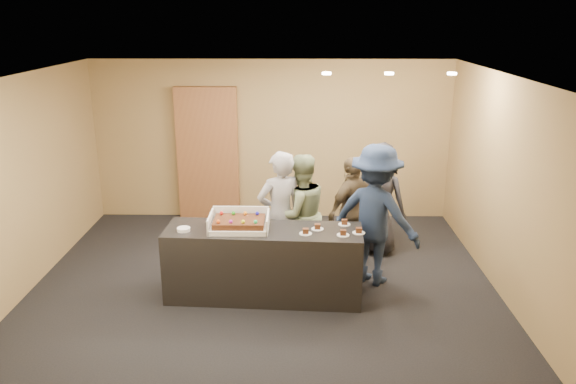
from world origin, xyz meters
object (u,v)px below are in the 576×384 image
(person_brown_extra, at_px, (352,210))
(person_dark_suit, at_px, (378,198))
(storage_cabinet, at_px, (208,154))
(plate_stack, at_px, (184,229))
(person_sage_man, at_px, (300,214))
(cake_box, at_px, (239,225))
(person_navy_man, at_px, (376,215))
(sheet_cake, at_px, (239,222))
(serving_counter, at_px, (264,263))
(person_server_grey, at_px, (280,215))

(person_brown_extra, relative_size, person_dark_suit, 0.93)
(storage_cabinet, bearing_deg, plate_stack, -87.16)
(storage_cabinet, height_order, person_dark_suit, storage_cabinet)
(plate_stack, height_order, person_dark_suit, person_dark_suit)
(storage_cabinet, distance_m, person_sage_man, 2.65)
(person_sage_man, height_order, person_dark_suit, person_sage_man)
(plate_stack, distance_m, person_brown_extra, 2.43)
(storage_cabinet, distance_m, cake_box, 2.96)
(person_navy_man, bearing_deg, storage_cabinet, -11.88)
(person_navy_man, xyz_separation_m, person_dark_suit, (0.18, 1.00, -0.10))
(cake_box, bearing_deg, sheet_cake, -90.97)
(storage_cabinet, bearing_deg, person_sage_man, -53.92)
(serving_counter, bearing_deg, person_dark_suit, 45.51)
(storage_cabinet, relative_size, cake_box, 3.16)
(person_sage_man, bearing_deg, sheet_cake, 19.57)
(storage_cabinet, xyz_separation_m, person_sage_man, (1.55, -2.13, -0.30))
(cake_box, relative_size, person_sage_man, 0.43)
(serving_counter, height_order, storage_cabinet, storage_cabinet)
(serving_counter, height_order, person_server_grey, person_server_grey)
(person_sage_man, bearing_deg, cake_box, 18.54)
(person_sage_man, bearing_deg, serving_counter, 33.35)
(person_sage_man, bearing_deg, plate_stack, 4.46)
(serving_counter, xyz_separation_m, person_navy_man, (1.42, 0.45, 0.48))
(person_brown_extra, bearing_deg, person_server_grey, -16.84)
(cake_box, xyz_separation_m, plate_stack, (-0.67, -0.09, -0.03))
(sheet_cake, bearing_deg, cake_box, 89.03)
(serving_counter, xyz_separation_m, cake_box, (-0.29, 0.03, 0.50))
(sheet_cake, bearing_deg, person_dark_suit, 37.53)
(cake_box, relative_size, plate_stack, 4.47)
(cake_box, bearing_deg, person_server_grey, 49.81)
(person_server_grey, bearing_deg, person_brown_extra, -178.45)
(storage_cabinet, xyz_separation_m, person_dark_suit, (2.70, -1.42, -0.30))
(plate_stack, bearing_deg, person_server_grey, 29.98)
(storage_cabinet, relative_size, person_server_grey, 1.31)
(serving_counter, xyz_separation_m, person_dark_suit, (1.60, 1.45, 0.38))
(plate_stack, relative_size, person_sage_man, 0.10)
(sheet_cake, height_order, plate_stack, sheet_cake)
(sheet_cake, xyz_separation_m, person_dark_suit, (1.89, 1.45, -0.17))
(storage_cabinet, relative_size, sheet_cake, 3.70)
(serving_counter, bearing_deg, person_sage_man, 61.96)
(person_navy_man, bearing_deg, plate_stack, 44.16)
(person_navy_man, bearing_deg, sheet_cake, 46.61)
(serving_counter, relative_size, cake_box, 3.35)
(storage_cabinet, height_order, person_navy_man, storage_cabinet)
(person_brown_extra, bearing_deg, person_navy_man, 68.54)
(storage_cabinet, xyz_separation_m, person_server_grey, (1.29, -2.28, -0.27))
(person_brown_extra, bearing_deg, sheet_cake, -6.42)
(sheet_cake, distance_m, person_dark_suit, 2.39)
(person_server_grey, bearing_deg, sheet_cake, 27.15)
(person_server_grey, relative_size, person_dark_suit, 1.05)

